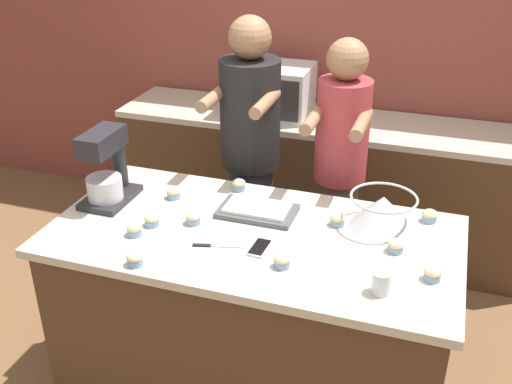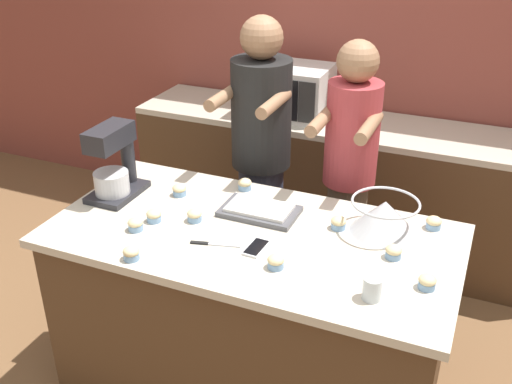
{
  "view_description": "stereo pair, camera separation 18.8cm",
  "coord_description": "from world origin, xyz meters",
  "views": [
    {
      "loc": [
        0.74,
        -2.17,
        2.3
      ],
      "look_at": [
        0.0,
        0.05,
        1.1
      ],
      "focal_mm": 42.0,
      "sensor_mm": 36.0,
      "label": 1
    },
    {
      "loc": [
        0.91,
        -2.1,
        2.3
      ],
      "look_at": [
        0.0,
        0.05,
        1.1
      ],
      "focal_mm": 42.0,
      "sensor_mm": 36.0,
      "label": 2
    }
  ],
  "objects": [
    {
      "name": "mixing_bowl",
      "position": [
        0.53,
        0.24,
        1.0
      ],
      "size": [
        0.3,
        0.3,
        0.15
      ],
      "color": "#BCBCC1",
      "rests_on": "island_counter"
    },
    {
      "name": "back_counter",
      "position": [
        0.0,
        1.5,
        0.46
      ],
      "size": [
        2.8,
        0.6,
        0.92
      ],
      "color": "#4C331E",
      "rests_on": "ground_plane"
    },
    {
      "name": "cupcake_1",
      "position": [
        -0.45,
        -0.09,
        0.95
      ],
      "size": [
        0.07,
        0.07,
        0.06
      ],
      "color": "#759EC6",
      "rests_on": "island_counter"
    },
    {
      "name": "cupcake_0",
      "position": [
        0.34,
        0.18,
        0.95
      ],
      "size": [
        0.07,
        0.07,
        0.06
      ],
      "color": "#759EC6",
      "rests_on": "island_counter"
    },
    {
      "name": "cupcake_6",
      "position": [
        0.2,
        -0.22,
        0.95
      ],
      "size": [
        0.07,
        0.07,
        0.06
      ],
      "color": "#759EC6",
      "rests_on": "island_counter"
    },
    {
      "name": "island_counter",
      "position": [
        0.0,
        0.0,
        0.46
      ],
      "size": [
        1.82,
        0.92,
        0.92
      ],
      "color": "#4C331E",
      "rests_on": "ground_plane"
    },
    {
      "name": "ground_plane",
      "position": [
        0.0,
        0.0,
        0.0
      ],
      "size": [
        16.0,
        16.0,
        0.0
      ],
      "primitive_type": "plane",
      "color": "brown"
    },
    {
      "name": "stand_mixer",
      "position": [
        -0.76,
        0.07,
        1.08
      ],
      "size": [
        0.2,
        0.3,
        0.37
      ],
      "color": "#232328",
      "rests_on": "island_counter"
    },
    {
      "name": "cell_phone",
      "position": [
        0.07,
        -0.12,
        0.92
      ],
      "size": [
        0.08,
        0.15,
        0.01
      ],
      "color": "silver",
      "rests_on": "island_counter"
    },
    {
      "name": "cupcake_5",
      "position": [
        0.74,
        0.35,
        0.95
      ],
      "size": [
        0.07,
        0.07,
        0.06
      ],
      "color": "#759EC6",
      "rests_on": "island_counter"
    },
    {
      "name": "person_right",
      "position": [
        0.24,
        0.74,
        0.88
      ],
      "size": [
        0.3,
        0.48,
        1.64
      ],
      "color": "brown",
      "rests_on": "ground_plane"
    },
    {
      "name": "cupcake_2",
      "position": [
        -0.37,
        -0.39,
        0.95
      ],
      "size": [
        0.07,
        0.07,
        0.06
      ],
      "color": "#759EC6",
      "rests_on": "island_counter"
    },
    {
      "name": "baking_tray",
      "position": [
        -0.03,
        0.17,
        0.93
      ],
      "size": [
        0.36,
        0.22,
        0.04
      ],
      "color": "#4C4C51",
      "rests_on": "island_counter"
    },
    {
      "name": "cupcake_10",
      "position": [
        0.78,
        -0.12,
        0.95
      ],
      "size": [
        0.07,
        0.07,
        0.06
      ],
      "color": "#759EC6",
      "rests_on": "island_counter"
    },
    {
      "name": "cupcake_7",
      "position": [
        -0.47,
        0.19,
        0.95
      ],
      "size": [
        0.07,
        0.07,
        0.06
      ],
      "color": "#759EC6",
      "rests_on": "island_counter"
    },
    {
      "name": "knife",
      "position": [
        -0.12,
        -0.16,
        0.92
      ],
      "size": [
        0.22,
        0.07,
        0.01
      ],
      "color": "#BCBCC1",
      "rests_on": "island_counter"
    },
    {
      "name": "cupcake_9",
      "position": [
        -0.49,
        -0.19,
        0.95
      ],
      "size": [
        0.07,
        0.07,
        0.06
      ],
      "color": "#759EC6",
      "rests_on": "island_counter"
    },
    {
      "name": "cupcake_3",
      "position": [
        0.62,
        0.04,
        0.95
      ],
      "size": [
        0.07,
        0.07,
        0.06
      ],
      "color": "#759EC6",
      "rests_on": "island_counter"
    },
    {
      "name": "person_left",
      "position": [
        -0.27,
        0.74,
        0.91
      ],
      "size": [
        0.34,
        0.5,
        1.71
      ],
      "color": "#33384C",
      "rests_on": "ground_plane"
    },
    {
      "name": "back_wall",
      "position": [
        0.0,
        1.85,
        1.35
      ],
      "size": [
        10.0,
        0.06,
        2.7
      ],
      "color": "brown",
      "rests_on": "ground_plane"
    },
    {
      "name": "cupcake_8",
      "position": [
        -0.28,
        -0.01,
        0.95
      ],
      "size": [
        0.07,
        0.07,
        0.06
      ],
      "color": "#759EC6",
      "rests_on": "island_counter"
    },
    {
      "name": "drinking_glass",
      "position": [
        0.6,
        -0.27,
        0.96
      ],
      "size": [
        0.07,
        0.07,
        0.09
      ],
      "color": "silver",
      "rests_on": "island_counter"
    },
    {
      "name": "cupcake_4",
      "position": [
        -0.2,
        0.37,
        0.95
      ],
      "size": [
        0.07,
        0.07,
        0.06
      ],
      "color": "#759EC6",
      "rests_on": "island_counter"
    },
    {
      "name": "microwave_oven",
      "position": [
        -0.38,
        1.5,
        1.09
      ],
      "size": [
        0.54,
        0.4,
        0.33
      ],
      "color": "silver",
      "rests_on": "back_counter"
    }
  ]
}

